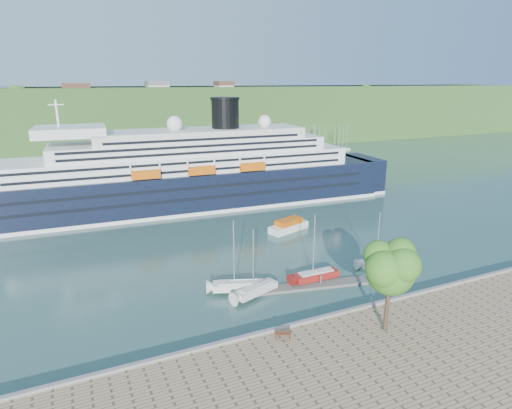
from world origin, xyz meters
name	(u,v)px	position (x,y,z in m)	size (l,w,h in m)	color
ground	(334,322)	(0.00, 0.00, 0.00)	(400.00, 400.00, 0.00)	#2B4D44
far_hillside	(132,118)	(0.00, 145.00, 12.00)	(400.00, 50.00, 24.00)	#355321
quay_coping	(335,314)	(0.00, -0.20, 1.15)	(220.00, 0.50, 0.30)	slate
cruise_ship	(176,154)	(-4.72, 52.11, 11.59)	(103.26, 15.04, 23.19)	black
park_bench	(283,333)	(-7.48, -1.79, 1.55)	(1.73, 0.71, 1.11)	#4D2516
promenade_tree	(389,282)	(3.19, -4.80, 6.54)	(6.69, 6.69, 11.07)	#33621A
floating_pontoon	(307,286)	(1.62, 8.59, 0.19)	(16.72, 2.04, 0.37)	#65615A
sailboat_white_near	(256,264)	(-5.57, 9.21, 4.37)	(6.76, 1.88, 8.74)	silver
sailboat_red	(317,250)	(3.53, 9.60, 4.61)	(7.14, 1.98, 9.22)	maroon
sailboat_white_far	(381,242)	(14.32, 9.65, 4.10)	(6.35, 1.76, 8.21)	silver
tender_launch	(289,225)	(9.97, 29.45, 1.11)	(8.02, 2.74, 2.22)	#CA540B
sailboat_extra	(238,259)	(-7.30, 10.98, 4.69)	(7.26, 2.02, 9.38)	silver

